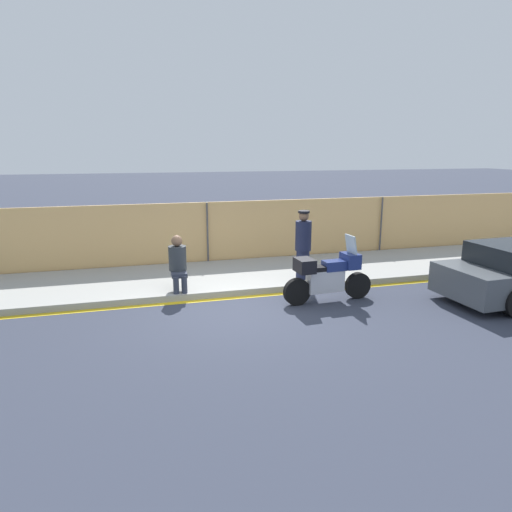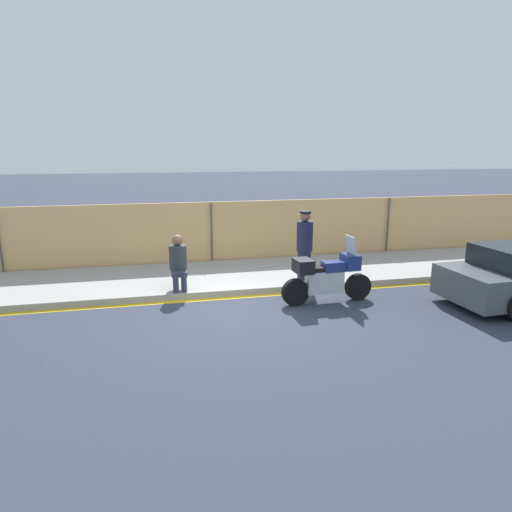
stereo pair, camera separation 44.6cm
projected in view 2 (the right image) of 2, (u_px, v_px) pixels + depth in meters
ground_plane at (237, 310)px, 9.83m from camera, size 120.00×120.00×0.00m
sidewalk at (220, 277)px, 12.13m from camera, size 42.14×3.03×0.16m
curb_paint_stripe at (230, 298)px, 10.63m from camera, size 42.14×0.18×0.01m
storefront_fence at (211, 234)px, 13.45m from camera, size 40.03×0.17×1.89m
motorcycle at (327, 276)px, 10.18m from camera, size 2.15×0.57×1.51m
officer_standing at (305, 245)px, 11.42m from camera, size 0.40×0.40×1.74m
person_seated_on_curb at (178, 259)px, 10.70m from camera, size 0.41×0.68×1.28m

